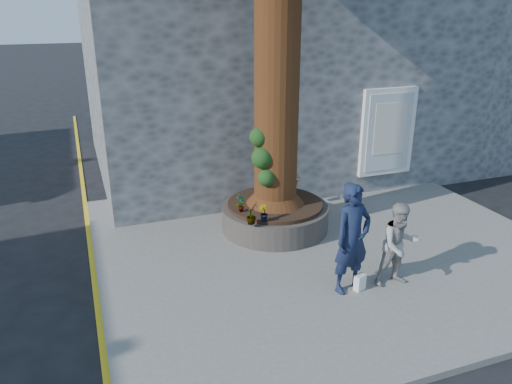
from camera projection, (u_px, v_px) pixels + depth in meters
name	position (u px, v px, depth m)	size (l,w,h in m)	color
ground	(275.00, 285.00, 8.97)	(120.00, 120.00, 0.00)	black
pavement	(324.00, 245.00, 10.30)	(9.00, 8.00, 0.12)	slate
yellow_line	(95.00, 288.00, 8.86)	(0.10, 30.00, 0.01)	yellow
stone_shop	(263.00, 58.00, 14.95)	(10.30, 8.30, 6.30)	#4C4E51
neighbour_shop	(475.00, 55.00, 17.58)	(6.00, 8.00, 6.00)	#4C4E51
planter	(275.00, 216.00, 10.83)	(2.30, 2.30, 0.60)	black
man	(352.00, 239.00, 8.26)	(0.70, 0.46, 1.93)	#161F3C
woman	(399.00, 245.00, 8.51)	(0.74, 0.57, 1.51)	#9F9C98
shopping_bag	(360.00, 282.00, 8.54)	(0.20, 0.12, 0.28)	white
plant_a	(241.00, 203.00, 10.18)	(0.20, 0.14, 0.38)	gray
plant_b	(263.00, 213.00, 9.75)	(0.19, 0.18, 0.34)	gray
plant_c	(251.00, 216.00, 9.64)	(0.19, 0.19, 0.34)	gray
plant_d	(295.00, 179.00, 11.68)	(0.28, 0.25, 0.31)	gray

